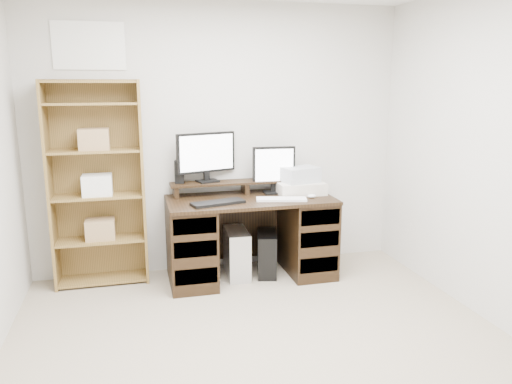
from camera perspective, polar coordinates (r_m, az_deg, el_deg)
name	(u,v)px	position (r m, az deg, el deg)	size (l,w,h in m)	color
room	(282,177)	(2.81, 2.97, 1.68)	(3.54, 4.04, 2.54)	tan
desk	(250,236)	(4.61, -0.65, -5.04)	(1.50, 0.70, 0.75)	black
riser_shelf	(245,183)	(4.70, -1.26, 0.99)	(1.40, 0.22, 0.12)	black
monitor_wide	(206,154)	(4.62, -5.72, 4.29)	(0.56, 0.22, 0.46)	black
monitor_small	(274,168)	(4.68, 2.06, 2.76)	(0.40, 0.16, 0.44)	black
speaker	(179,172)	(4.61, -8.77, 2.29)	(0.08, 0.08, 0.21)	black
keyboard_black	(218,203)	(4.29, -4.37, -1.25)	(0.46, 0.15, 0.03)	black
keyboard_white	(281,199)	(4.43, 2.92, -0.83)	(0.44, 0.13, 0.02)	white
mouse	(312,196)	(4.55, 6.38, -0.46)	(0.08, 0.06, 0.03)	white
printer	(300,188)	(4.71, 5.04, 0.50)	(0.44, 0.33, 0.11)	beige
basket	(300,175)	(4.69, 5.07, 1.99)	(0.33, 0.23, 0.14)	#A6ABB1
tower_silver	(237,253)	(4.68, -2.22, -6.97)	(0.20, 0.44, 0.44)	silver
tower_black	(267,253)	(4.73, 1.24, -7.00)	(0.26, 0.43, 0.40)	black
bookshelf	(97,182)	(4.58, -17.68, 1.06)	(0.80, 0.30, 1.80)	olive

